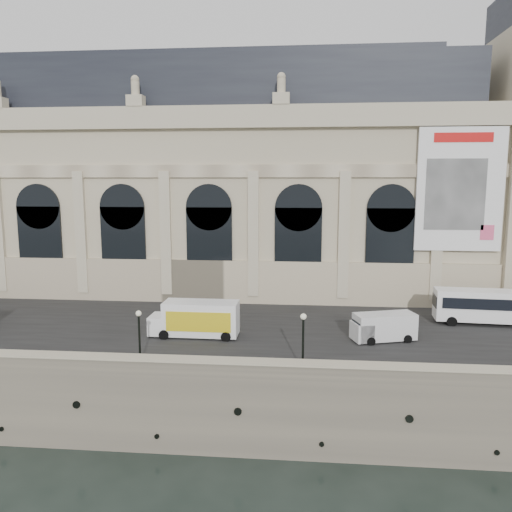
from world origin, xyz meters
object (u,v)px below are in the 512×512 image
Objects in this scene: box_truck at (196,319)px; lamp_right at (303,343)px; van_c at (381,327)px; bus_right at (497,306)px; lamp_left at (139,338)px.

box_truck is 12.27m from lamp_right.
box_truck reaches higher than van_c.
bus_right is 1.47× the size of box_truck.
lamp_left is at bearing -158.99° from van_c.
lamp_left reaches higher than bus_right.
lamp_right is (12.42, -0.45, 0.10)m from lamp_left.
van_c is 20.62m from lamp_left.
box_truck is 7.76m from lamp_left.
lamp_left reaches higher than van_c.
lamp_left is (-2.85, -7.20, 0.49)m from box_truck.
lamp_right is (9.57, -7.65, 0.59)m from box_truck.
van_c is at bearing -153.33° from bus_right.
lamp_left is at bearing 177.94° from lamp_right.
lamp_right is (-18.76, -13.83, 0.29)m from bus_right.
bus_right is 29.00m from box_truck.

